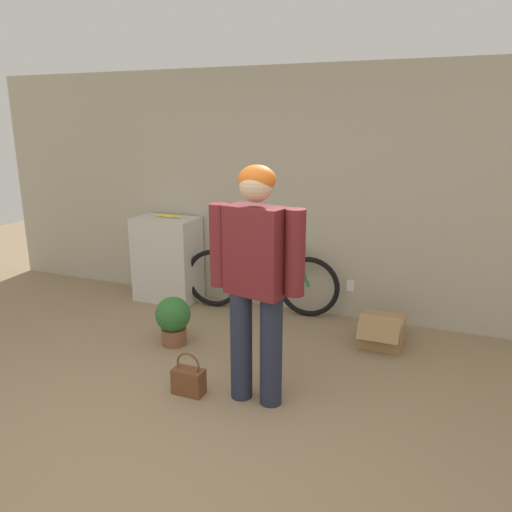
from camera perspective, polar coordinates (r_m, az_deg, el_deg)
name	(u,v)px	position (r m, az deg, el deg)	size (l,w,h in m)	color
ground_plane	(161,466)	(3.37, -10.75, -22.52)	(14.00, 14.00, 0.00)	#937A5B
wall_back	(304,194)	(5.35, 5.50, 7.10)	(8.00, 0.07, 2.60)	#B7AD99
side_shelf	(168,259)	(5.91, -10.08, -0.34)	(0.72, 0.46, 0.98)	beige
person	(256,271)	(3.53, 0.01, -1.67)	(0.71, 0.30, 1.76)	#23283D
bicycle	(260,281)	(5.48, 0.41, -2.84)	(1.75, 0.46, 0.74)	black
banana	(169,216)	(5.80, -9.94, 4.52)	(0.35, 0.09, 0.04)	#EAD64C
handbag	(189,380)	(4.00, -7.71, -13.86)	(0.25, 0.13, 0.34)	brown
cardboard_box	(381,331)	(4.92, 14.14, -8.31)	(0.40, 0.52, 0.33)	#A87F51
potted_plant	(173,319)	(4.77, -9.45, -7.08)	(0.33, 0.33, 0.46)	brown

